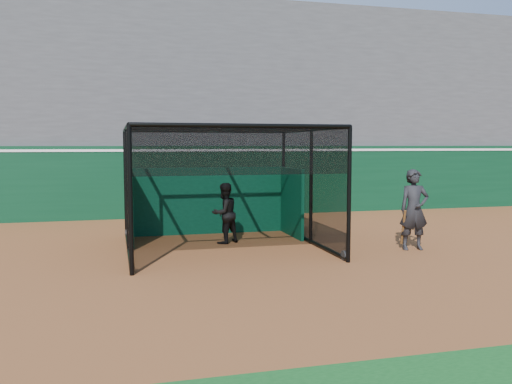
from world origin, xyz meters
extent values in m
plane|color=brown|center=(0.00, 0.00, 0.00)|extent=(120.00, 120.00, 0.00)
cube|color=#09341C|center=(0.00, 8.50, 1.25)|extent=(50.00, 0.45, 2.50)
cube|color=white|center=(0.00, 8.50, 2.35)|extent=(50.00, 0.50, 0.08)
cube|color=#4C4C4F|center=(0.00, 12.38, 3.88)|extent=(50.00, 7.85, 7.75)
cube|color=#4C4C4F|center=(0.00, 15.80, 8.35)|extent=(50.00, 0.30, 1.20)
cube|color=#06442B|center=(-0.11, 4.57, 0.95)|extent=(4.46, 0.10, 1.90)
cylinder|color=black|center=(-2.40, 0.23, 0.11)|extent=(0.08, 0.22, 0.22)
cylinder|color=black|center=(2.18, 0.23, 0.11)|extent=(0.08, 0.22, 0.22)
cylinder|color=black|center=(-2.40, 4.49, 0.11)|extent=(0.08, 0.22, 0.22)
cylinder|color=black|center=(2.18, 4.49, 0.11)|extent=(0.08, 0.22, 0.22)
imported|color=black|center=(0.04, 2.97, 0.78)|extent=(0.95, 0.89, 1.56)
imported|color=black|center=(4.31, 0.96, 0.98)|extent=(0.77, 0.57, 1.95)
cylinder|color=#593819|center=(4.06, 1.01, 0.55)|extent=(0.14, 0.34, 0.87)
camera|label=1|loc=(-2.67, -10.65, 2.54)|focal=38.00mm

